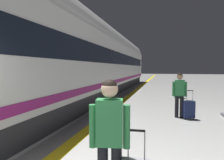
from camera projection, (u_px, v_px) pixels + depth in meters
safety_line_strip at (127, 98)px, 11.80m from camera, size 0.36×80.00×0.01m
tactile_edge_band at (121, 97)px, 11.90m from camera, size 0.71×80.00×0.01m
high_speed_train at (76, 55)px, 9.79m from camera, size 2.94×35.58×4.97m
traveller_foreground at (110, 134)px, 2.47m from camera, size 0.52×0.26×1.71m
passenger_near at (180, 92)px, 7.04m from camera, size 0.52×0.22×1.66m
suitcase_near at (189, 109)px, 6.85m from camera, size 0.42×0.32×1.06m
waste_bin at (178, 91)px, 11.70m from camera, size 0.46×0.46×0.91m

